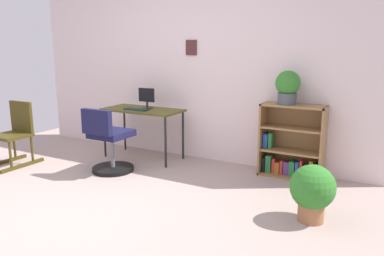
{
  "coord_description": "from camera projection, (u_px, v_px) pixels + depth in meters",
  "views": [
    {
      "loc": [
        2.59,
        -2.42,
        1.52
      ],
      "look_at": [
        0.58,
        1.21,
        0.63
      ],
      "focal_mm": 35.01,
      "sensor_mm": 36.0,
      "label": 1
    }
  ],
  "objects": [
    {
      "name": "keyboard",
      "position": [
        136.0,
        109.0,
        5.06
      ],
      "size": [
        0.35,
        0.11,
        0.02
      ],
      "primitive_type": "cube",
      "color": "#19312F",
      "rests_on": "desk"
    },
    {
      "name": "potted_plant_on_shelf",
      "position": [
        288.0,
        86.0,
        4.32
      ],
      "size": [
        0.29,
        0.29,
        0.39
      ],
      "color": "#474C51",
      "rests_on": "bookshelf_low"
    },
    {
      "name": "wall_back",
      "position": [
        188.0,
        71.0,
        5.2
      ],
      "size": [
        5.2,
        0.12,
        2.42
      ],
      "color": "silver",
      "rests_on": "ground_plane"
    },
    {
      "name": "monitor",
      "position": [
        147.0,
        98.0,
        5.15
      ],
      "size": [
        0.25,
        0.16,
        0.28
      ],
      "color": "#262628",
      "rests_on": "desk"
    },
    {
      "name": "office_chair",
      "position": [
        109.0,
        144.0,
        4.62
      ],
      "size": [
        0.52,
        0.55,
        0.82
      ],
      "color": "black",
      "rests_on": "ground_plane"
    },
    {
      "name": "rocking_chair",
      "position": [
        16.0,
        133.0,
        4.94
      ],
      "size": [
        0.42,
        0.64,
        0.83
      ],
      "color": "#413612",
      "rests_on": "ground_plane"
    },
    {
      "name": "bookshelf_low",
      "position": [
        291.0,
        145.0,
        4.49
      ],
      "size": [
        0.74,
        0.3,
        0.88
      ],
      "color": "olive",
      "rests_on": "ground_plane"
    },
    {
      "name": "potted_plant_floor",
      "position": [
        312.0,
        190.0,
        3.31
      ],
      "size": [
        0.4,
        0.4,
        0.52
      ],
      "color": "#9E6642",
      "rests_on": "ground_plane"
    },
    {
      "name": "desk",
      "position": [
        143.0,
        113.0,
        5.17
      ],
      "size": [
        1.11,
        0.53,
        0.7
      ],
      "color": "brown",
      "rests_on": "ground_plane"
    },
    {
      "name": "ground_plane",
      "position": [
        79.0,
        209.0,
        3.62
      ],
      "size": [
        6.24,
        6.24,
        0.0
      ],
      "primitive_type": "plane",
      "color": "#A69189"
    }
  ]
}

